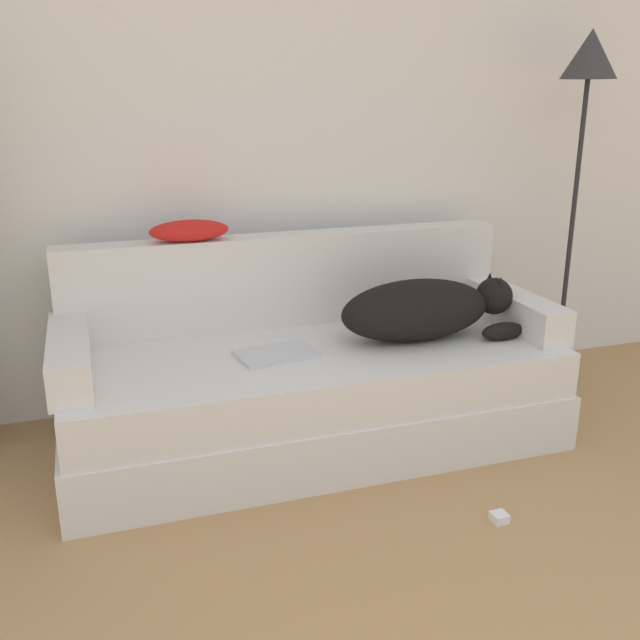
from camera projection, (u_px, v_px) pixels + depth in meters
wall_back at (236, 117)px, 3.24m from camera, size 7.65×0.06×2.70m
couch at (313, 396)px, 3.07m from camera, size 2.08×0.88×0.43m
couch_backrest at (288, 279)px, 3.27m from camera, size 2.04×0.15×0.42m
couch_arm_left at (70, 356)px, 2.68m from camera, size 0.15×0.69×0.16m
couch_arm_right at (513, 309)px, 3.26m from camera, size 0.15×0.69×0.16m
dog at (424, 309)px, 3.06m from camera, size 0.80×0.31×0.27m
laptop at (276, 354)px, 2.90m from camera, size 0.34×0.25×0.02m
throw_pillow at (189, 231)px, 3.04m from camera, size 0.34×0.15×0.09m
floor_lamp at (587, 86)px, 3.33m from camera, size 0.26×0.26×1.74m
power_adapter at (499, 518)px, 2.53m from camera, size 0.06×0.06×0.03m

